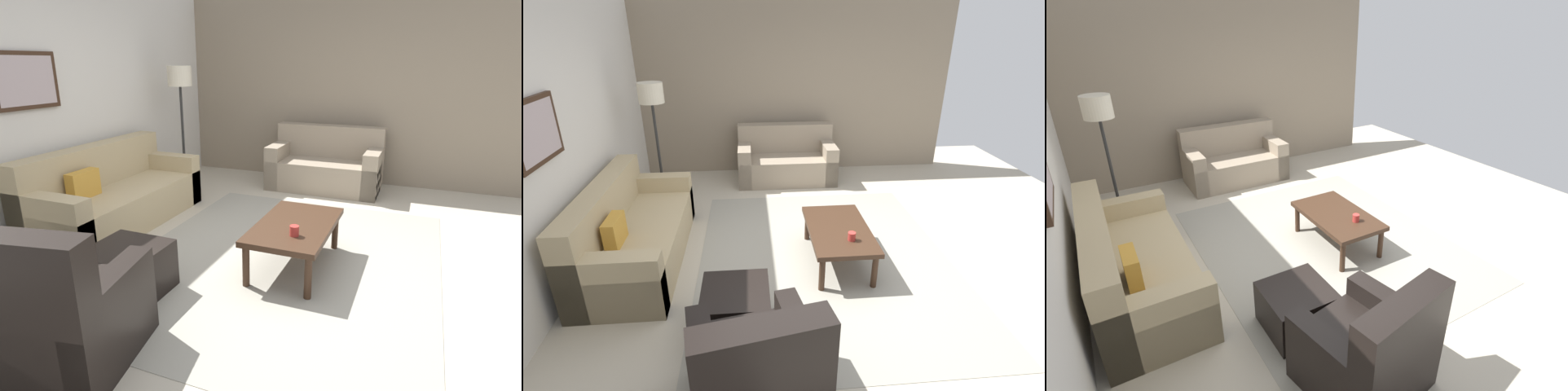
% 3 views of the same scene
% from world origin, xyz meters
% --- Properties ---
extents(ground_plane, '(8.00, 8.00, 0.00)m').
position_xyz_m(ground_plane, '(0.00, 0.00, 0.00)').
color(ground_plane, '#B2A893').
extents(rear_partition, '(6.00, 0.12, 2.80)m').
position_xyz_m(rear_partition, '(0.00, 2.60, 1.40)').
color(rear_partition, silver).
rests_on(rear_partition, ground_plane).
extents(stone_feature_panel, '(0.12, 5.20, 2.80)m').
position_xyz_m(stone_feature_panel, '(3.00, 0.00, 1.40)').
color(stone_feature_panel, gray).
rests_on(stone_feature_panel, ground_plane).
extents(area_rug, '(3.37, 2.73, 0.01)m').
position_xyz_m(area_rug, '(0.00, 0.00, 0.00)').
color(area_rug, gray).
rests_on(area_rug, ground_plane).
extents(couch_main, '(2.09, 0.88, 0.88)m').
position_xyz_m(couch_main, '(0.19, 2.11, 0.30)').
color(couch_main, tan).
rests_on(couch_main, ground_plane).
extents(couch_loveseat, '(0.82, 1.56, 0.88)m').
position_xyz_m(couch_loveseat, '(2.48, 0.19, 0.30)').
color(couch_loveseat, gray).
rests_on(couch_loveseat, ground_plane).
extents(armchair_leather, '(0.94, 0.94, 0.95)m').
position_xyz_m(armchair_leather, '(-1.81, 0.79, 0.31)').
color(armchair_leather, black).
rests_on(armchair_leather, ground_plane).
extents(ottoman, '(0.56, 0.56, 0.40)m').
position_xyz_m(ottoman, '(-1.00, 0.94, 0.20)').
color(ottoman, black).
rests_on(ottoman, ground_plane).
extents(coffee_table, '(1.10, 0.64, 0.41)m').
position_xyz_m(coffee_table, '(-0.06, -0.13, 0.36)').
color(coffee_table, '#382316').
rests_on(coffee_table, ground_plane).
extents(cup, '(0.08, 0.08, 0.09)m').
position_xyz_m(cup, '(-0.32, -0.20, 0.45)').
color(cup, '#B2332D').
rests_on(cup, coffee_table).
extents(lamp_standing, '(0.32, 0.32, 1.71)m').
position_xyz_m(lamp_standing, '(1.59, 2.02, 1.41)').
color(lamp_standing, black).
rests_on(lamp_standing, ground_plane).
extents(framed_artwork, '(0.71, 0.04, 0.54)m').
position_xyz_m(framed_artwork, '(-0.34, 2.51, 1.59)').
color(framed_artwork, '#382316').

